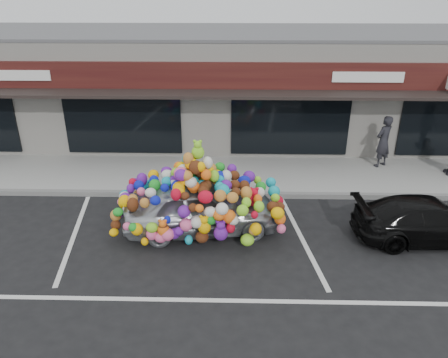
{
  "coord_description": "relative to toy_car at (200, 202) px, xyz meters",
  "views": [
    {
      "loc": [
        1.01,
        -9.57,
        6.19
      ],
      "look_at": [
        0.74,
        1.4,
        1.12
      ],
      "focal_mm": 35.0,
      "sensor_mm": 36.0,
      "label": 1
    }
  ],
  "objects": [
    {
      "name": "toy_car",
      "position": [
        0.0,
        0.0,
        0.0
      ],
      "size": [
        2.93,
        4.53,
        2.51
      ],
      "rotation": [
        0.0,
        0.0,
        1.71
      ],
      "color": "#94989E",
      "rests_on": "ground"
    },
    {
      "name": "shop_building",
      "position": [
        -0.14,
        7.89,
        1.31
      ],
      "size": [
        24.0,
        7.2,
        4.31
      ],
      "color": "white",
      "rests_on": "ground"
    },
    {
      "name": "ground",
      "position": [
        -0.14,
        -0.55,
        -0.85
      ],
      "size": [
        90.0,
        90.0,
        0.0
      ],
      "primitive_type": "plane",
      "color": "black",
      "rests_on": "ground"
    },
    {
      "name": "black_sedan",
      "position": [
        5.88,
        -0.31,
        -0.29
      ],
      "size": [
        1.73,
        3.9,
        1.11
      ],
      "primitive_type": "imported",
      "rotation": [
        0.0,
        0.0,
        1.62
      ],
      "color": "black",
      "rests_on": "ground"
    },
    {
      "name": "lane_line",
      "position": [
        1.86,
        -2.85,
        -0.85
      ],
      "size": [
        14.0,
        0.12,
        0.01
      ],
      "primitive_type": "cube",
      "color": "silver",
      "rests_on": "ground"
    },
    {
      "name": "pedestrian_a",
      "position": [
        6.02,
        4.2,
        0.21
      ],
      "size": [
        0.79,
        0.74,
        1.82
      ],
      "primitive_type": "imported",
      "rotation": [
        0.0,
        0.0,
        3.75
      ],
      "color": "#232329",
      "rests_on": "sidewalk"
    },
    {
      "name": "sidewalk",
      "position": [
        -0.14,
        3.45,
        -0.78
      ],
      "size": [
        26.0,
        3.0,
        0.15
      ],
      "primitive_type": "cube",
      "color": "#979691",
      "rests_on": "ground"
    },
    {
      "name": "parking_stripe_left",
      "position": [
        -3.34,
        -0.35,
        -0.85
      ],
      "size": [
        0.73,
        4.37,
        0.01
      ],
      "primitive_type": "cube",
      "rotation": [
        0.0,
        0.0,
        0.14
      ],
      "color": "silver",
      "rests_on": "ground"
    },
    {
      "name": "kerb",
      "position": [
        -0.14,
        1.95,
        -0.78
      ],
      "size": [
        26.0,
        0.18,
        0.16
      ],
      "primitive_type": "cube",
      "color": "slate",
      "rests_on": "ground"
    },
    {
      "name": "parking_stripe_mid",
      "position": [
        2.66,
        -0.35,
        -0.85
      ],
      "size": [
        0.73,
        4.37,
        0.01
      ],
      "primitive_type": "cube",
      "rotation": [
        0.0,
        0.0,
        0.14
      ],
      "color": "silver",
      "rests_on": "ground"
    }
  ]
}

